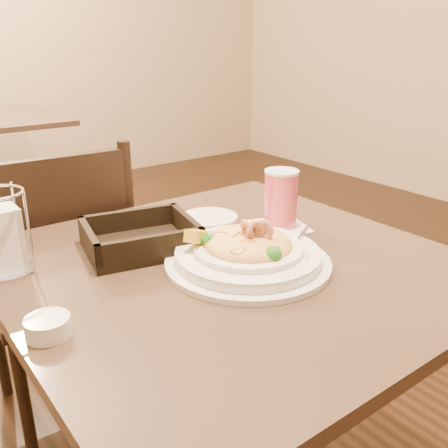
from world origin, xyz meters
TOP-DOWN VIEW (x-y plane):
  - main_table at (0.00, 0.00)m, footprint 0.90×0.90m
  - dining_chair_near at (-0.16, 0.64)m, footprint 0.44×0.44m
  - pasta_bowl at (0.02, -0.04)m, footprint 0.38×0.35m
  - drink_glass at (0.23, 0.09)m, footprint 0.16×0.16m
  - bread_basket at (-0.12, 0.17)m, footprint 0.27×0.24m
  - napkin_caddy at (-0.39, 0.24)m, footprint 0.11×0.11m
  - side_plate at (0.12, 0.24)m, footprint 0.18×0.18m
  - butter_ramekin at (-0.40, -0.04)m, footprint 0.09×0.09m

SIDE VIEW (x-z plane):
  - dining_chair_near at x=-0.16m, z-range 0.03..0.96m
  - main_table at x=0.00m, z-range 0.14..0.89m
  - side_plate at x=0.12m, z-range 0.75..0.76m
  - butter_ramekin at x=-0.40m, z-range 0.75..0.78m
  - bread_basket at x=-0.12m, z-range 0.74..0.81m
  - pasta_bowl at x=0.02m, z-range 0.73..0.84m
  - drink_glass at x=0.23m, z-range 0.75..0.90m
  - napkin_caddy at x=-0.39m, z-range 0.74..0.91m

